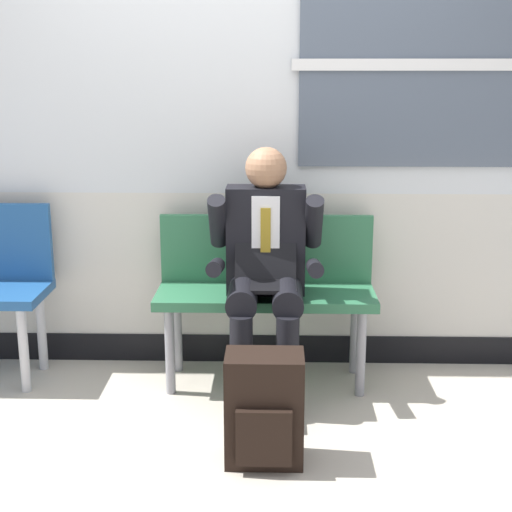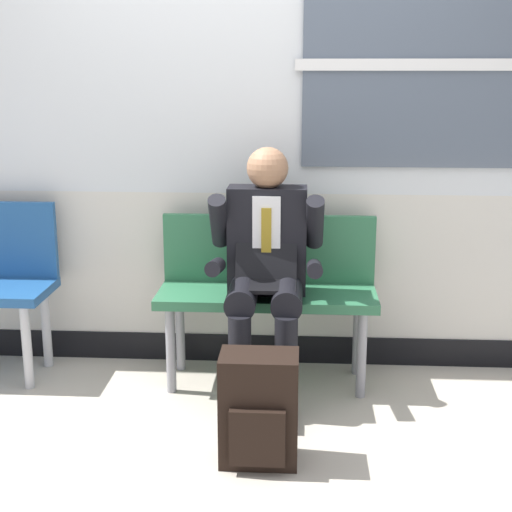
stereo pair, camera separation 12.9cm
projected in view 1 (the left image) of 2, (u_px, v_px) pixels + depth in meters
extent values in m
plane|color=#B2A899|center=(247.00, 402.00, 3.78)|extent=(18.00, 18.00, 0.00)
cube|color=silver|center=(250.00, 0.00, 3.86)|extent=(5.11, 0.12, 2.00)
cube|color=beige|center=(251.00, 263.00, 4.21)|extent=(5.11, 0.12, 0.82)
cube|color=black|center=(251.00, 344.00, 4.33)|extent=(5.11, 0.14, 0.16)
cube|color=#4C5666|center=(424.00, 65.00, 3.85)|extent=(1.28, 0.02, 1.06)
cube|color=silver|center=(424.00, 65.00, 3.84)|extent=(1.36, 0.03, 0.06)
cube|color=#2D6B47|center=(266.00, 296.00, 3.89)|extent=(1.14, 0.42, 0.05)
cube|color=#2D6B47|center=(266.00, 249.00, 4.01)|extent=(1.14, 0.04, 0.37)
cylinder|color=gray|center=(170.00, 351.00, 3.82)|extent=(0.05, 0.05, 0.46)
cylinder|color=gray|center=(177.00, 331.00, 4.11)|extent=(0.05, 0.05, 0.46)
cylinder|color=gray|center=(361.00, 353.00, 3.80)|extent=(0.05, 0.05, 0.46)
cylinder|color=gray|center=(355.00, 333.00, 4.09)|extent=(0.05, 0.05, 0.46)
cylinder|color=#B7B7BC|center=(24.00, 350.00, 3.84)|extent=(0.05, 0.05, 0.46)
cylinder|color=#B7B7BC|center=(41.00, 330.00, 4.13)|extent=(0.05, 0.05, 0.46)
cylinder|color=black|center=(243.00, 295.00, 3.67)|extent=(0.15, 0.40, 0.15)
cylinder|color=black|center=(241.00, 367.00, 3.56)|extent=(0.11, 0.11, 0.51)
cube|color=black|center=(241.00, 414.00, 3.56)|extent=(0.10, 0.26, 0.07)
cylinder|color=black|center=(287.00, 295.00, 3.67)|extent=(0.15, 0.40, 0.15)
cylinder|color=black|center=(287.00, 367.00, 3.56)|extent=(0.11, 0.11, 0.51)
cube|color=black|center=(287.00, 415.00, 3.55)|extent=(0.10, 0.26, 0.07)
cube|color=black|center=(266.00, 240.00, 3.82)|extent=(0.40, 0.18, 0.55)
cube|color=silver|center=(266.00, 234.00, 3.71)|extent=(0.14, 0.01, 0.38)
cube|color=olive|center=(266.00, 241.00, 3.71)|extent=(0.05, 0.01, 0.33)
sphere|color=#9E7051|center=(266.00, 168.00, 3.73)|extent=(0.21, 0.21, 0.21)
cylinder|color=black|center=(218.00, 221.00, 3.73)|extent=(0.09, 0.25, 0.30)
cylinder|color=black|center=(216.00, 267.00, 3.61)|extent=(0.08, 0.27, 0.12)
cylinder|color=black|center=(314.00, 222.00, 3.72)|extent=(0.09, 0.25, 0.30)
cylinder|color=black|center=(315.00, 268.00, 3.60)|extent=(0.08, 0.27, 0.12)
cube|color=black|center=(265.00, 286.00, 3.63)|extent=(0.31, 0.22, 0.02)
cube|color=black|center=(265.00, 258.00, 3.73)|extent=(0.31, 0.08, 0.21)
cube|color=black|center=(264.00, 408.00, 3.16)|extent=(0.33, 0.21, 0.48)
cube|color=black|center=(264.00, 438.00, 3.05)|extent=(0.23, 0.04, 0.24)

